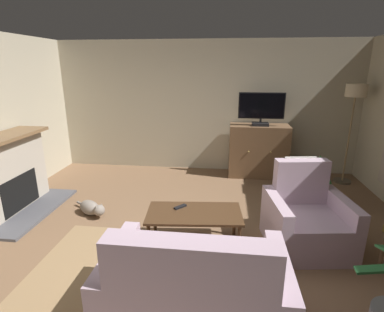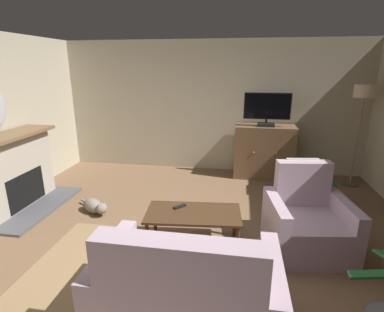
% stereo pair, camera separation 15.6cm
% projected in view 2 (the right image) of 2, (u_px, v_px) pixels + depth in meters
% --- Properties ---
extents(ground_plane, '(6.72, 6.84, 0.04)m').
position_uv_depth(ground_plane, '(183.00, 255.00, 3.56)').
color(ground_plane, brown).
extents(wall_back, '(6.72, 0.10, 2.65)m').
position_uv_depth(wall_back, '(211.00, 107.00, 6.16)').
color(wall_back, '#B2A88E').
rests_on(wall_back, ground_plane).
extents(rug_central, '(2.66, 2.04, 0.01)m').
position_uv_depth(rug_central, '(146.00, 283.00, 3.06)').
color(rug_central, '#8E704C').
rests_on(rug_central, ground_plane).
extents(fireplace, '(0.87, 1.59, 1.18)m').
position_uv_depth(fireplace, '(14.00, 174.00, 4.56)').
color(fireplace, '#4C4C51').
rests_on(fireplace, ground_plane).
extents(tv_cabinet, '(1.15, 0.55, 1.04)m').
position_uv_depth(tv_cabinet, '(264.00, 153.00, 5.90)').
color(tv_cabinet, '#4A3523').
rests_on(tv_cabinet, ground_plane).
extents(television, '(0.86, 0.20, 0.63)m').
position_uv_depth(television, '(267.00, 109.00, 5.60)').
color(television, black).
rests_on(television, tv_cabinet).
extents(coffee_table, '(1.19, 0.69, 0.45)m').
position_uv_depth(coffee_table, '(193.00, 216.00, 3.61)').
color(coffee_table, '#422B19').
rests_on(coffee_table, ground_plane).
extents(tv_remote, '(0.15, 0.16, 0.02)m').
position_uv_depth(tv_remote, '(180.00, 207.00, 3.72)').
color(tv_remote, black).
rests_on(tv_remote, coffee_table).
extents(sofa_floral, '(1.51, 0.94, 1.04)m').
position_uv_depth(sofa_floral, '(187.00, 294.00, 2.46)').
color(sofa_floral, '#AD93A3').
rests_on(sofa_floral, ground_plane).
extents(armchair_in_far_corner, '(1.03, 0.99, 1.04)m').
position_uv_depth(armchair_in_far_corner, '(307.00, 223.00, 3.59)').
color(armchair_in_far_corner, '#AD93A3').
rests_on(armchair_in_far_corner, ground_plane).
extents(potted_plant_leafy_by_curtain, '(0.61, 0.61, 0.87)m').
position_uv_depth(potted_plant_leafy_by_curtain, '(322.00, 181.00, 4.48)').
color(potted_plant_leafy_by_curtain, slate).
rests_on(potted_plant_leafy_by_curtain, ground_plane).
extents(cat, '(0.62, 0.47, 0.23)m').
position_uv_depth(cat, '(94.00, 206.00, 4.51)').
color(cat, gray).
rests_on(cat, ground_plane).
extents(floor_lamp, '(0.35, 0.35, 1.84)m').
position_uv_depth(floor_lamp, '(363.00, 105.00, 5.19)').
color(floor_lamp, '#4C4233').
rests_on(floor_lamp, ground_plane).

